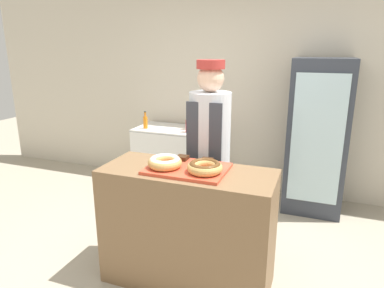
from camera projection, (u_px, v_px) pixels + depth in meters
ground_plane at (188, 279)px, 2.85m from camera, size 14.00×14.00×0.00m
wall_back at (247, 89)px, 4.41m from camera, size 8.00×0.06×2.70m
display_counter at (188, 227)px, 2.72m from camera, size 1.33×0.55×0.97m
serving_tray at (187, 169)px, 2.59m from camera, size 0.60×0.44×0.02m
donut_light_glaze at (165, 162)px, 2.57m from camera, size 0.26×0.26×0.08m
donut_chocolate_glaze at (205, 167)px, 2.46m from camera, size 0.26×0.26×0.08m
brownie_back_left at (182, 158)px, 2.75m from camera, size 0.09×0.09×0.03m
brownie_back_right at (207, 161)px, 2.68m from camera, size 0.09×0.09×0.03m
baker_person at (210, 154)px, 3.09m from camera, size 0.37×0.37×1.77m
beverage_fridge at (317, 137)px, 3.90m from camera, size 0.64×0.61×1.76m
chest_freezer at (176, 158)px, 4.63m from camera, size 1.05×0.59×0.84m
bottle_orange at (145, 122)px, 4.49m from camera, size 0.06×0.06×0.23m
bottle_red at (189, 125)px, 4.28m from camera, size 0.08×0.08×0.23m
bottle_orange_b at (190, 121)px, 4.44m from camera, size 0.08×0.08×0.28m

